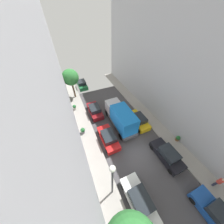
# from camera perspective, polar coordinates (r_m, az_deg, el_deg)

# --- Properties ---
(ground) EXTENTS (32.00, 32.00, 0.00)m
(ground) POSITION_cam_1_polar(r_m,az_deg,el_deg) (15.46, 13.06, -19.64)
(ground) COLOR #423F42
(sidewalk_left) EXTENTS (2.00, 44.00, 0.15)m
(sidewalk_left) POSITION_cam_1_polar(r_m,az_deg,el_deg) (14.30, -5.78, -27.17)
(sidewalk_left) COLOR gray
(sidewalk_left) RESTS_ON ground
(sidewalk_right) EXTENTS (2.00, 44.00, 0.15)m
(sidewalk_right) POSITION_cam_1_polar(r_m,az_deg,el_deg) (17.87, 26.74, -12.11)
(sidewalk_right) COLOR gray
(sidewalk_right) RESTS_ON ground
(building_left) EXTENTS (6.00, 44.00, 14.38)m
(building_left) POSITION_cam_1_polar(r_m,az_deg,el_deg) (8.60, -36.81, -16.64)
(building_left) COLOR #B2B2B7
(building_left) RESTS_ON ground
(parked_car_left_1) EXTENTS (1.78, 4.20, 1.57)m
(parked_car_left_1) POSITION_cam_1_polar(r_m,az_deg,el_deg) (13.17, 13.38, -36.94)
(parked_car_left_1) COLOR white
(parked_car_left_1) RESTS_ON ground
(parked_car_left_2) EXTENTS (1.78, 4.20, 1.57)m
(parked_car_left_2) POSITION_cam_1_polar(r_m,az_deg,el_deg) (15.42, -1.83, -12.76)
(parked_car_left_2) COLOR red
(parked_car_left_2) RESTS_ON ground
(parked_car_left_3) EXTENTS (1.78, 4.20, 1.57)m
(parked_car_left_3) POSITION_cam_1_polar(r_m,az_deg,el_deg) (19.17, -8.61, 0.86)
(parked_car_left_3) COLOR maroon
(parked_car_left_3) RESTS_ON ground
(parked_car_left_4) EXTENTS (1.78, 4.20, 1.57)m
(parked_car_left_4) POSITION_cam_1_polar(r_m,az_deg,el_deg) (26.73, -14.80, 13.25)
(parked_car_left_4) COLOR #1E6638
(parked_car_left_4) RESTS_ON ground
(parked_car_right_1) EXTENTS (1.78, 4.20, 1.57)m
(parked_car_right_1) POSITION_cam_1_polar(r_m,az_deg,el_deg) (15.57, 43.15, -33.89)
(parked_car_right_1) COLOR #194799
(parked_car_right_1) RESTS_ON ground
(parked_car_right_2) EXTENTS (1.78, 4.20, 1.57)m
(parked_car_right_2) POSITION_cam_1_polar(r_m,az_deg,el_deg) (15.64, 25.85, -18.67)
(parked_car_right_2) COLOR black
(parked_car_right_2) RESTS_ON ground
(parked_car_right_3) EXTENTS (1.78, 4.20, 1.57)m
(parked_car_right_3) POSITION_cam_1_polar(r_m,az_deg,el_deg) (17.85, 13.03, -3.93)
(parked_car_right_3) COLOR gold
(parked_car_right_3) RESTS_ON ground
(delivery_truck) EXTENTS (2.26, 6.60, 3.38)m
(delivery_truck) POSITION_cam_1_polar(r_m,az_deg,el_deg) (16.39, 4.33, -2.50)
(delivery_truck) COLOR #4C4C51
(delivery_truck) RESTS_ON ground
(pedestrian) EXTENTS (0.40, 0.36, 1.72)m
(pedestrian) POSITION_cam_1_polar(r_m,az_deg,el_deg) (16.48, 43.17, -24.15)
(pedestrian) COLOR #2D334C
(pedestrian) RESTS_ON sidewalk_right
(street_tree_2) EXTENTS (2.85, 2.85, 5.56)m
(street_tree_2) POSITION_cam_1_polar(r_m,az_deg,el_deg) (22.04, -20.06, 15.91)
(street_tree_2) COLOR brown
(street_tree_2) RESTS_ON sidewalk_left
(potted_plant_1) EXTENTS (0.62, 0.62, 0.93)m
(potted_plant_1) POSITION_cam_1_polar(r_m,az_deg,el_deg) (16.69, -14.39, -8.92)
(potted_plant_1) COLOR slate
(potted_plant_1) RESTS_ON sidewalk_left
(potted_plant_2) EXTENTS (0.53, 0.53, 0.80)m
(potted_plant_2) POSITION_cam_1_polar(r_m,az_deg,el_deg) (17.83, 30.03, -11.35)
(potted_plant_2) COLOR brown
(potted_plant_2) RESTS_ON sidewalk_right
(potted_plant_5) EXTENTS (0.59, 0.59, 0.95)m
(potted_plant_5) POSITION_cam_1_polar(r_m,az_deg,el_deg) (20.67, -18.25, 2.38)
(potted_plant_5) COLOR #B2A899
(potted_plant_5) RESTS_ON sidewalk_left
(lamp_post) EXTENTS (0.44, 0.44, 6.05)m
(lamp_post) POSITION_cam_1_polar(r_m,az_deg,el_deg) (9.82, 0.18, -30.31)
(lamp_post) COLOR #333338
(lamp_post) RESTS_ON sidewalk_left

